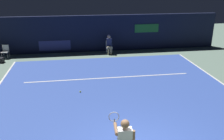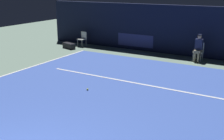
# 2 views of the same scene
# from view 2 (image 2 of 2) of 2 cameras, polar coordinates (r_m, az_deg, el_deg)

# --- Properties ---
(ground_plane) EXTENTS (34.83, 34.83, 0.00)m
(ground_plane) POSITION_cam_2_polar(r_m,az_deg,el_deg) (9.41, 1.80, -6.39)
(ground_plane) COLOR slate
(court_surface) EXTENTS (11.20, 11.14, 0.01)m
(court_surface) POSITION_cam_2_polar(r_m,az_deg,el_deg) (9.40, 1.80, -6.36)
(court_surface) COLOR #3856B2
(court_surface) RESTS_ON ground
(line_sideline_right) EXTENTS (0.10, 11.14, 0.01)m
(line_sideline_right) POSITION_cam_2_polar(r_m,az_deg,el_deg) (12.86, -20.40, -1.06)
(line_sideline_right) COLOR white
(line_sideline_right) RESTS_ON court_surface
(line_service) EXTENTS (8.74, 0.10, 0.01)m
(line_service) POSITION_cam_2_polar(r_m,az_deg,el_deg) (11.04, 6.71, -2.92)
(line_service) COLOR white
(line_service) RESTS_ON court_surface
(back_wall) EXTENTS (17.83, 0.33, 2.60)m
(back_wall) POSITION_cam_2_polar(r_m,az_deg,el_deg) (15.80, 15.12, 7.27)
(back_wall) COLOR #141933
(back_wall) RESTS_ON ground
(line_judge_on_chair) EXTENTS (0.44, 0.53, 1.32)m
(line_judge_on_chair) POSITION_cam_2_polar(r_m,az_deg,el_deg) (14.86, 16.46, 4.22)
(line_judge_on_chair) COLOR white
(line_judge_on_chair) RESTS_ON ground
(courtside_chair_near) EXTENTS (0.49, 0.46, 0.88)m
(courtside_chair_near) POSITION_cam_2_polar(r_m,az_deg,el_deg) (17.92, -5.74, 6.18)
(courtside_chair_near) COLOR white
(courtside_chair_near) RESTS_ON ground
(tennis_ball) EXTENTS (0.07, 0.07, 0.07)m
(tennis_ball) POSITION_cam_2_polar(r_m,az_deg,el_deg) (10.47, -4.78, -3.77)
(tennis_ball) COLOR #CCE033
(tennis_ball) RESTS_ON court_surface
(equipment_bag) EXTENTS (0.89, 0.53, 0.32)m
(equipment_bag) POSITION_cam_2_polar(r_m,az_deg,el_deg) (17.47, -8.37, 4.68)
(equipment_bag) COLOR black
(equipment_bag) RESTS_ON ground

